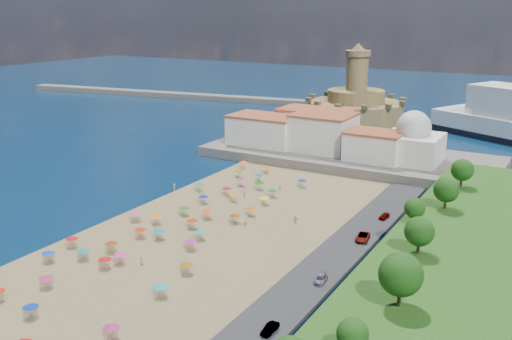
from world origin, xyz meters
The scene contains 11 objects.
ground centered at (0.00, 0.00, 0.00)m, with size 700.00×700.00×0.00m, color #071938.
terrace centered at (10.00, 73.00, 1.50)m, with size 90.00×36.00×3.00m, color #59544C.
jetty centered at (-12.00, 108.00, 1.20)m, with size 18.00×70.00×2.40m, color #59544C.
breakwater centered at (-110.00, 153.00, 1.30)m, with size 200.00×7.00×2.60m, color #59544C.
waterfront_buildings centered at (-3.05, 73.64, 7.88)m, with size 57.00×29.00×11.00m.
domed_building centered at (30.00, 71.00, 8.97)m, with size 16.00×16.00×15.00m.
fortress centered at (-12.00, 138.00, 6.68)m, with size 40.00×40.00×32.40m.
beach_parasols centered at (-1.36, -10.91, 2.15)m, with size 33.07×117.50×2.20m.
beachgoers centered at (2.28, 1.19, 1.12)m, with size 39.01×91.24×1.86m.
parked_cars centered at (36.00, 4.36, 1.36)m, with size 3.11×57.55×1.42m.
hillside_trees centered at (49.37, -9.31, 10.07)m, with size 11.73×107.53×7.93m.
Camera 1 is at (70.64, -91.28, 46.07)m, focal length 40.00 mm.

